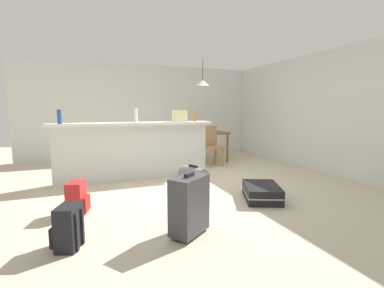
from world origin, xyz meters
TOP-DOWN VIEW (x-y plane):
  - ground_plane at (0.00, 0.00)m, footprint 13.00×13.00m
  - wall_back at (0.00, 3.05)m, footprint 6.60×0.10m
  - wall_right at (3.05, 0.30)m, footprint 0.10×6.00m
  - partition_half_wall at (-0.78, 0.53)m, footprint 2.80×0.20m
  - bar_countertop at (-0.78, 0.53)m, footprint 2.96×0.40m
  - bottle_blue at (-2.00, 0.45)m, footprint 0.07×0.07m
  - bottle_white at (-0.74, 0.50)m, footprint 0.06×0.06m
  - bottle_amber at (0.43, 0.53)m, footprint 0.07×0.07m
  - grocery_bag at (0.12, 0.55)m, footprint 0.26×0.18m
  - dining_table at (1.16, 1.75)m, footprint 1.10×0.80m
  - dining_chair_near_partition at (1.11, 1.22)m, footprint 0.45×0.45m
  - pendant_lamp at (1.08, 1.68)m, footprint 0.34×0.34m
  - suitcase_flat_black at (0.77, -1.31)m, footprint 0.73×0.89m
  - backpack_red at (-1.74, -0.96)m, footprint 0.30×0.32m
  - duffel_bag_grey at (0.13, -0.15)m, footprint 0.46×0.56m
  - backpack_black at (-1.80, -1.86)m, footprint 0.30×0.32m
  - suitcase_upright_charcoal at (-0.62, -2.00)m, footprint 0.50×0.46m

SIDE VIEW (x-z plane):
  - ground_plane at x=0.00m, z-range -0.05..0.00m
  - suitcase_flat_black at x=0.77m, z-range 0.00..0.22m
  - duffel_bag_grey at x=0.13m, z-range -0.02..0.32m
  - backpack_red at x=-1.74m, z-range -0.01..0.41m
  - backpack_black at x=-1.80m, z-range -0.01..0.41m
  - suitcase_upright_charcoal at x=-0.62m, z-range 0.00..0.67m
  - partition_half_wall at x=-0.78m, z-range 0.00..1.02m
  - dining_chair_near_partition at x=1.11m, z-range 0.05..0.98m
  - dining_table at x=1.16m, z-range 0.28..1.02m
  - bar_countertop at x=-0.78m, z-range 1.02..1.07m
  - grocery_bag at x=0.12m, z-range 1.07..1.29m
  - bottle_amber at x=0.43m, z-range 1.07..1.30m
  - bottle_blue at x=-2.00m, z-range 1.07..1.31m
  - bottle_white at x=-0.74m, z-range 1.07..1.33m
  - wall_back at x=0.00m, z-range 0.00..2.50m
  - wall_right at x=3.05m, z-range 0.00..2.50m
  - pendant_lamp at x=1.08m, z-range 1.60..2.28m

